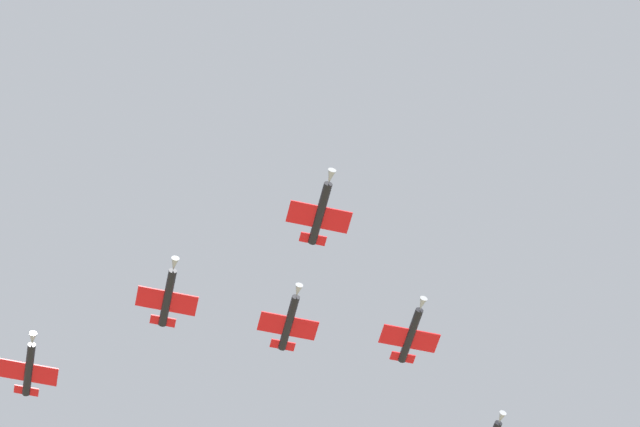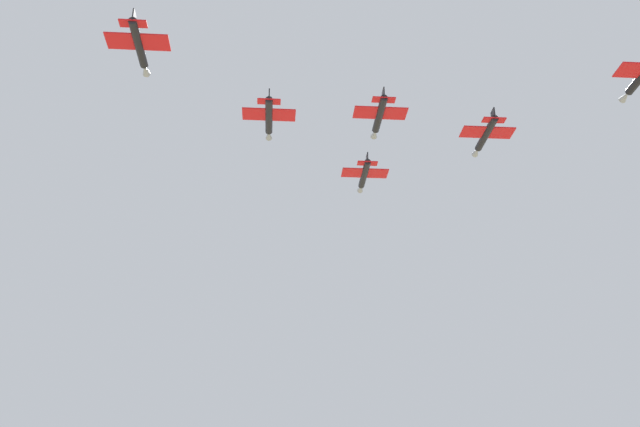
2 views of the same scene
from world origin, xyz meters
The scene contains 5 objects.
jet_lead centered at (6.56, 17.77, 136.10)m, with size 10.99×11.36×2.78m.
jet_port_inner centered at (-21.27, 17.09, 136.82)m, with size 10.99×11.36×2.78m.
jet_starboard_inner centered at (7.24, -10.06, 134.76)m, with size 10.99×11.36×2.78m.
jet_port_outer centered at (-8.37, 2.09, 136.76)m, with size 10.99×11.36×2.78m.
jet_starboard_outer centered at (-49.11, 16.40, 136.31)m, with size 10.99×11.36×2.78m.
Camera 2 is at (-93.49, -61.50, 69.54)m, focal length 39.08 mm.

